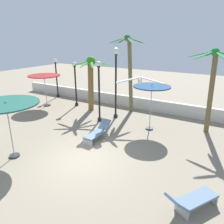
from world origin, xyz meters
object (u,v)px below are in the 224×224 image
(palm_tree_0, at_px, (212,80))
(lamp_post_2, at_px, (56,75))
(patio_umbrella_2, at_px, (44,78))
(seagull_0, at_px, (140,80))
(lamp_post_1, at_px, (75,81))
(lounge_chair_1, at_px, (98,132))
(palm_tree_1, at_px, (129,64))
(lamp_post_3, at_px, (116,73))
(lounge_chair_0, at_px, (192,200))
(lamp_post_0, at_px, (99,89))
(patio_umbrella_1, at_px, (6,106))
(patio_umbrella_3, at_px, (152,89))
(palm_tree_2, at_px, (91,77))

(palm_tree_0, height_order, lamp_post_2, palm_tree_0)
(patio_umbrella_2, bearing_deg, seagull_0, -30.41)
(lamp_post_1, distance_m, seagull_0, 11.58)
(palm_tree_0, xyz_separation_m, lounge_chair_1, (-4.79, -3.97, -2.61))
(palm_tree_1, xyz_separation_m, lamp_post_3, (-0.10, -1.71, -0.38))
(lounge_chair_0, relative_size, lounge_chair_1, 1.01)
(lamp_post_0, bearing_deg, lamp_post_3, 62.39)
(palm_tree_0, xyz_separation_m, seagull_0, (-1.04, -7.36, 1.07))
(patio_umbrella_1, xyz_separation_m, lamp_post_2, (-5.84, 8.82, -0.42))
(lamp_post_2, xyz_separation_m, lounge_chair_1, (8.08, -5.33, -1.62))
(palm_tree_0, bearing_deg, palm_tree_1, 169.03)
(patio_umbrella_3, relative_size, palm_tree_2, 0.69)
(patio_umbrella_2, distance_m, lounge_chair_0, 13.58)
(patio_umbrella_2, distance_m, lamp_post_3, 6.13)
(palm_tree_2, relative_size, lounge_chair_0, 2.08)
(lamp_post_0, distance_m, lounge_chair_0, 8.57)
(palm_tree_1, bearing_deg, seagull_0, -62.09)
(palm_tree_2, relative_size, seagull_0, 3.33)
(patio_umbrella_2, height_order, lamp_post_1, lamp_post_1)
(lounge_chair_0, bearing_deg, lamp_post_2, 149.10)
(patio_umbrella_1, distance_m, palm_tree_1, 8.72)
(palm_tree_2, bearing_deg, lounge_chair_0, -37.37)
(lamp_post_3, xyz_separation_m, lounge_chair_0, (6.19, -6.06, -2.64))
(palm_tree_1, distance_m, lamp_post_2, 7.51)
(lamp_post_1, height_order, lounge_chair_0, lamp_post_1)
(patio_umbrella_2, relative_size, lounge_chair_1, 1.35)
(patio_umbrella_3, height_order, lamp_post_0, lamp_post_0)
(lamp_post_3, distance_m, lounge_chair_0, 9.05)
(lamp_post_1, relative_size, lounge_chair_0, 1.81)
(lounge_chair_0, bearing_deg, lamp_post_0, 143.75)
(lamp_post_1, xyz_separation_m, lounge_chair_1, (4.84, -4.08, -1.56))
(patio_umbrella_2, height_order, palm_tree_1, palm_tree_1)
(lamp_post_1, relative_size, lounge_chair_1, 1.82)
(palm_tree_0, distance_m, palm_tree_1, 5.62)
(patio_umbrella_1, xyz_separation_m, patio_umbrella_3, (4.16, 6.10, -0.01))
(palm_tree_0, distance_m, lamp_post_0, 6.47)
(patio_umbrella_2, height_order, patio_umbrella_3, patio_umbrella_3)
(palm_tree_0, relative_size, lounge_chair_0, 2.46)
(palm_tree_2, bearing_deg, palm_tree_0, 1.60)
(lamp_post_0, bearing_deg, lounge_chair_1, -58.24)
(patio_umbrella_2, height_order, seagull_0, seagull_0)
(lamp_post_1, bearing_deg, lounge_chair_0, -33.66)
(patio_umbrella_1, bearing_deg, lounge_chair_0, 5.73)
(palm_tree_2, height_order, seagull_0, seagull_0)
(palm_tree_1, relative_size, lamp_post_0, 1.41)
(seagull_0, bearing_deg, lamp_post_1, 139.02)
(palm_tree_1, distance_m, palm_tree_2, 2.86)
(lamp_post_3, distance_m, seagull_0, 8.18)
(palm_tree_1, relative_size, lounge_chair_0, 2.82)
(patio_umbrella_3, bearing_deg, lounge_chair_1, -126.34)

